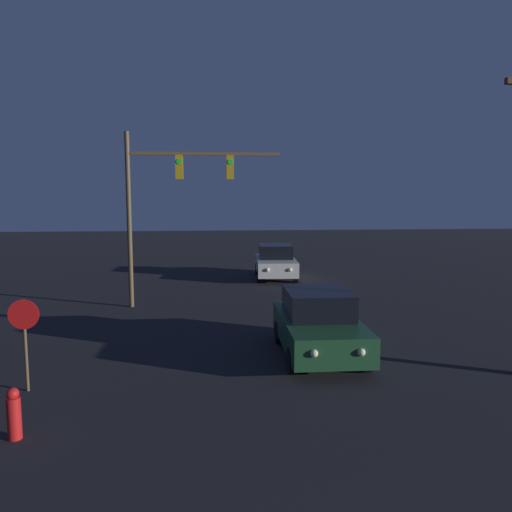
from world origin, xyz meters
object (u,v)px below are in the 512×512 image
(car_far, at_px, (276,262))
(stop_sign, at_px, (24,328))
(car_near, at_px, (318,324))
(traffic_signal_mast, at_px, (168,191))
(fire_hydrant, at_px, (14,414))

(car_far, bearing_deg, stop_sign, 66.42)
(car_near, bearing_deg, stop_sign, 15.76)
(car_far, bearing_deg, traffic_signal_mast, 54.65)
(traffic_signal_mast, relative_size, fire_hydrant, 7.11)
(stop_sign, distance_m, fire_hydrant, 2.47)
(traffic_signal_mast, xyz_separation_m, fire_hydrant, (-1.89, -10.53, -3.97))
(car_near, bearing_deg, fire_hydrant, 33.54)
(car_far, bearing_deg, fire_hydrant, 71.21)
(traffic_signal_mast, xyz_separation_m, stop_sign, (-2.45, -8.31, -3.02))
(stop_sign, bearing_deg, car_near, 14.96)
(car_near, height_order, fire_hydrant, car_near)
(car_near, xyz_separation_m, traffic_signal_mast, (-4.40, 6.48, 3.57))
(stop_sign, bearing_deg, car_far, 62.91)
(fire_hydrant, bearing_deg, car_near, 32.75)
(stop_sign, bearing_deg, fire_hydrant, -75.92)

